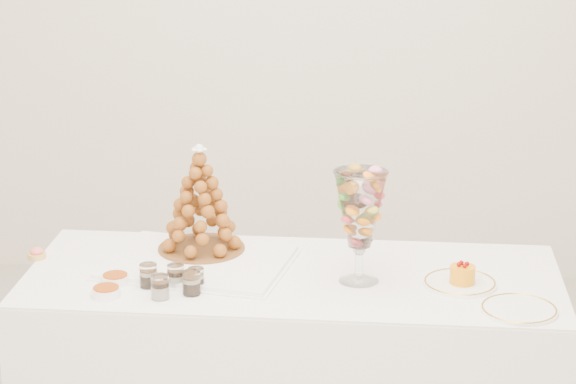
{
  "coord_description": "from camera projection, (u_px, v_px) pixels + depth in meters",
  "views": [
    {
      "loc": [
        0.24,
        -3.13,
        2.07
      ],
      "look_at": [
        0.02,
        0.22,
        0.99
      ],
      "focal_mm": 70.0,
      "sensor_mm": 36.0,
      "label": 1
    }
  ],
  "objects": [
    {
      "name": "pink_tart",
      "position": [
        37.0,
        254.0,
        3.84
      ],
      "size": [
        0.06,
        0.06,
        0.04
      ],
      "color": "tan",
      "rests_on": "buffet_table"
    },
    {
      "name": "croquembouche",
      "position": [
        200.0,
        199.0,
        3.82
      ],
      "size": [
        0.3,
        0.3,
        0.37
      ],
      "rotation": [
        0.0,
        0.0,
        0.05
      ],
      "color": "brown",
      "rests_on": "lace_tray"
    },
    {
      "name": "ramekin_back",
      "position": [
        115.0,
        279.0,
        3.62
      ],
      "size": [
        0.09,
        0.09,
        0.03
      ],
      "primitive_type": "cylinder",
      "color": "white",
      "rests_on": "buffet_table"
    },
    {
      "name": "ramekin_front",
      "position": [
        106.0,
        292.0,
        3.52
      ],
      "size": [
        0.09,
        0.09,
        0.03
      ],
      "primitive_type": "cylinder",
      "color": "white",
      "rests_on": "buffet_table"
    },
    {
      "name": "verrine_e",
      "position": [
        192.0,
        283.0,
        3.53
      ],
      "size": [
        0.07,
        0.07,
        0.08
      ],
      "primitive_type": "cylinder",
      "rotation": [
        0.0,
        0.0,
        -0.18
      ],
      "color": "white",
      "rests_on": "buffet_table"
    },
    {
      "name": "cake_plate",
      "position": [
        460.0,
        283.0,
        3.62
      ],
      "size": [
        0.24,
        0.24,
        0.01
      ],
      "primitive_type": "cylinder",
      "color": "white",
      "rests_on": "buffet_table"
    },
    {
      "name": "verrine_d",
      "position": [
        160.0,
        287.0,
        3.5
      ],
      "size": [
        0.06,
        0.06,
        0.08
      ],
      "primitive_type": "cylinder",
      "rotation": [
        0.0,
        0.0,
        -0.06
      ],
      "color": "white",
      "rests_on": "buffet_table"
    },
    {
      "name": "verrine_a",
      "position": [
        148.0,
        275.0,
        3.59
      ],
      "size": [
        0.07,
        0.07,
        0.08
      ],
      "primitive_type": "cylinder",
      "rotation": [
        0.0,
        0.0,
        -0.19
      ],
      "color": "white",
      "rests_on": "buffet_table"
    },
    {
      "name": "lace_tray",
      "position": [
        198.0,
        262.0,
        3.78
      ],
      "size": [
        0.66,
        0.55,
        0.02
      ],
      "primitive_type": "cube",
      "rotation": [
        0.0,
        0.0,
        -0.2
      ],
      "color": "white",
      "rests_on": "buffet_table"
    },
    {
      "name": "mousse_cake",
      "position": [
        462.0,
        274.0,
        3.6
      ],
      "size": [
        0.08,
        0.08,
        0.07
      ],
      "color": "orange",
      "rests_on": "cake_plate"
    },
    {
      "name": "buffet_table",
      "position": [
        292.0,
        366.0,
        3.81
      ],
      "size": [
        1.79,
        0.76,
        0.67
      ],
      "rotation": [
        0.0,
        0.0,
        -0.03
      ],
      "color": "white",
      "rests_on": "ground"
    },
    {
      "name": "verrine_c",
      "position": [
        196.0,
        279.0,
        3.58
      ],
      "size": [
        0.05,
        0.05,
        0.07
      ],
      "primitive_type": "cylinder",
      "rotation": [
        0.0,
        0.0,
        0.04
      ],
      "color": "white",
      "rests_on": "buffet_table"
    },
    {
      "name": "macaron_vase",
      "position": [
        360.0,
        211.0,
        3.58
      ],
      "size": [
        0.17,
        0.17,
        0.37
      ],
      "color": "white",
      "rests_on": "buffet_table"
    },
    {
      "name": "verrine_b",
      "position": [
        176.0,
        276.0,
        3.59
      ],
      "size": [
        0.06,
        0.06,
        0.07
      ],
      "primitive_type": "cylinder",
      "rotation": [
        0.0,
        0.0,
        0.05
      ],
      "color": "white",
      "rests_on": "buffet_table"
    },
    {
      "name": "spare_plate",
      "position": [
        519.0,
        310.0,
        3.42
      ],
      "size": [
        0.24,
        0.24,
        0.01
      ],
      "primitive_type": "cylinder",
      "color": "white",
      "rests_on": "buffet_table"
    }
  ]
}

